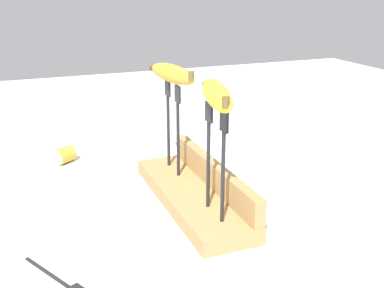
{
  "coord_description": "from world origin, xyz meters",
  "views": [
    {
      "loc": [
        0.84,
        -0.33,
        0.44
      ],
      "look_at": [
        0.0,
        0.0,
        0.13
      ],
      "focal_mm": 44.41,
      "sensor_mm": 36.0,
      "label": 1
    }
  ],
  "objects": [
    {
      "name": "fork_stand_left",
      "position": [
        -0.11,
        -0.0,
        0.15
      ],
      "size": [
        0.09,
        0.01,
        0.2
      ],
      "color": "black",
      "rests_on": "wooden_board"
    },
    {
      "name": "wooden_board",
      "position": [
        0.0,
        0.0,
        0.02
      ],
      "size": [
        0.41,
        0.12,
        0.03
      ],
      "primitive_type": "cube",
      "color": "#A87F4C",
      "rests_on": "ground"
    },
    {
      "name": "banana_chunk_near",
      "position": [
        -0.34,
        -0.22,
        0.02
      ],
      "size": [
        0.06,
        0.06,
        0.04
      ],
      "color": "gold",
      "rests_on": "ground"
    },
    {
      "name": "fork_fallen_near",
      "position": [
        0.18,
        -0.29,
        0.0
      ],
      "size": [
        0.15,
        0.09,
        0.01
      ],
      "color": "black",
      "rests_on": "ground"
    },
    {
      "name": "banana_raised_right",
      "position": [
        0.11,
        -0.0,
        0.26
      ],
      "size": [
        0.19,
        0.08,
        0.04
      ],
      "color": "yellow",
      "rests_on": "fork_stand_right"
    },
    {
      "name": "ground_plane",
      "position": [
        0.0,
        0.0,
        0.0
      ],
      "size": [
        3.0,
        3.0,
        0.0
      ],
      "primitive_type": "plane",
      "color": "silver"
    },
    {
      "name": "fork_stand_right",
      "position": [
        0.11,
        -0.0,
        0.15
      ],
      "size": [
        0.09,
        0.01,
        0.21
      ],
      "color": "black",
      "rests_on": "wooden_board"
    },
    {
      "name": "board_backstop",
      "position": [
        0.0,
        0.05,
        0.06
      ],
      "size": [
        0.4,
        0.02,
        0.05
      ],
      "primitive_type": "cube",
      "color": "#A87F4C",
      "rests_on": "wooden_board"
    },
    {
      "name": "banana_raised_left",
      "position": [
        -0.11,
        -0.0,
        0.25
      ],
      "size": [
        0.18,
        0.07,
        0.04
      ],
      "color": "gold",
      "rests_on": "fork_stand_left"
    }
  ]
}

